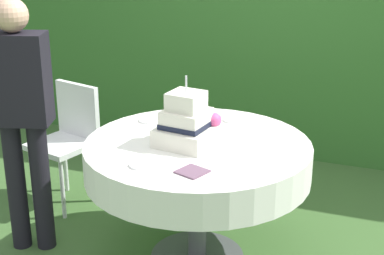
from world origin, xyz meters
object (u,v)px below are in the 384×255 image
(wedding_cake, at_px, (187,124))
(serving_plate_left, at_px, (149,120))
(serving_plate_near, at_px, (232,120))
(serving_plate_far, at_px, (221,114))
(napkin_stack, at_px, (192,172))
(serving_plate_right, at_px, (142,164))
(garden_chair, at_px, (69,133))
(cake_table, at_px, (198,160))
(standing_person, at_px, (21,111))

(wedding_cake, xyz_separation_m, serving_plate_left, (-0.38, 0.29, -0.12))
(serving_plate_near, bearing_deg, serving_plate_far, 138.18)
(serving_plate_far, height_order, napkin_stack, serving_plate_far)
(serving_plate_right, distance_m, napkin_stack, 0.28)
(garden_chair, bearing_deg, serving_plate_near, 1.22)
(cake_table, relative_size, standing_person, 0.84)
(serving_plate_far, distance_m, serving_plate_right, 0.96)
(serving_plate_far, relative_size, garden_chair, 0.13)
(napkin_stack, height_order, garden_chair, garden_chair)
(cake_table, relative_size, serving_plate_far, 11.22)
(serving_plate_far, xyz_separation_m, napkin_stack, (0.15, -0.94, -0.00))
(napkin_stack, bearing_deg, serving_plate_far, 99.17)
(garden_chair, height_order, standing_person, standing_person)
(serving_plate_right, xyz_separation_m, standing_person, (-0.88, 0.17, 0.15))
(serving_plate_near, height_order, serving_plate_far, same)
(serving_plate_far, relative_size, napkin_stack, 0.86)
(wedding_cake, distance_m, serving_plate_near, 0.52)
(serving_plate_left, bearing_deg, napkin_stack, -49.94)
(cake_table, xyz_separation_m, napkin_stack, (0.12, -0.41, 0.12))
(serving_plate_right, height_order, napkin_stack, serving_plate_right)
(serving_plate_near, xyz_separation_m, serving_plate_far, (-0.10, 0.09, 0.00))
(serving_plate_right, bearing_deg, serving_plate_near, 75.04)
(wedding_cake, bearing_deg, serving_plate_right, -106.45)
(serving_plate_near, relative_size, standing_person, 0.07)
(cake_table, bearing_deg, wedding_cake, -139.36)
(serving_plate_left, relative_size, garden_chair, 0.15)
(napkin_stack, bearing_deg, cake_table, 106.58)
(serving_plate_left, bearing_deg, standing_person, -140.96)
(serving_plate_far, distance_m, standing_person, 1.29)
(cake_table, distance_m, garden_chair, 1.24)
(cake_table, distance_m, serving_plate_near, 0.47)
(cake_table, xyz_separation_m, serving_plate_near, (0.07, 0.45, 0.12))
(cake_table, bearing_deg, serving_plate_near, 80.99)
(cake_table, bearing_deg, garden_chair, 160.08)
(wedding_cake, bearing_deg, serving_plate_near, 76.20)
(serving_plate_left, bearing_deg, serving_plate_right, -67.90)
(serving_plate_far, height_order, serving_plate_right, same)
(cake_table, height_order, serving_plate_near, serving_plate_near)
(garden_chair, bearing_deg, standing_person, -80.16)
(serving_plate_far, distance_m, serving_plate_left, 0.49)
(cake_table, distance_m, serving_plate_far, 0.55)
(cake_table, bearing_deg, serving_plate_right, -110.98)
(serving_plate_right, relative_size, napkin_stack, 1.05)
(serving_plate_far, bearing_deg, serving_plate_near, -41.82)
(serving_plate_near, distance_m, garden_chair, 1.25)
(wedding_cake, bearing_deg, serving_plate_left, 142.55)
(wedding_cake, height_order, serving_plate_left, wedding_cake)
(wedding_cake, bearing_deg, cake_table, 40.64)
(cake_table, relative_size, serving_plate_left, 10.23)
(cake_table, distance_m, serving_plate_right, 0.46)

